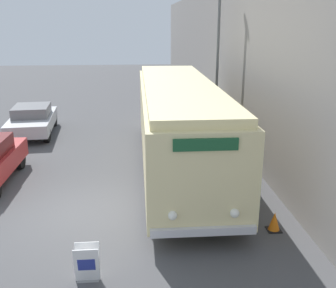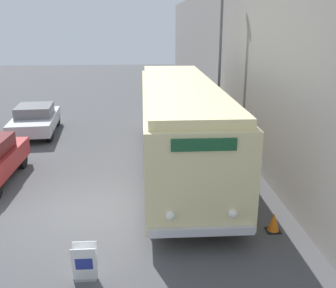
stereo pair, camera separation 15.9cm
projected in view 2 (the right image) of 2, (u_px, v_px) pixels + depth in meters
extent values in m
plane|color=#4C4C4F|center=(81.00, 213.00, 11.26)|extent=(80.00, 80.00, 0.00)
cube|color=gray|center=(226.00, 56.00, 20.09)|extent=(0.30, 60.00, 7.08)
cylinder|color=black|center=(151.00, 209.00, 10.45)|extent=(0.28, 0.94, 0.94)
cylinder|color=black|center=(236.00, 207.00, 10.59)|extent=(0.28, 0.94, 0.94)
cylinder|color=black|center=(147.00, 127.00, 18.55)|extent=(0.28, 0.94, 0.94)
cylinder|color=black|center=(195.00, 126.00, 18.69)|extent=(0.28, 0.94, 0.94)
cube|color=beige|center=(180.00, 124.00, 14.20)|extent=(2.62, 11.31, 2.47)
cube|color=#F8E8A7|center=(180.00, 86.00, 13.79)|extent=(2.41, 10.86, 0.24)
cube|color=silver|center=(202.00, 232.00, 9.09)|extent=(2.49, 0.12, 0.20)
sphere|color=white|center=(171.00, 215.00, 8.95)|extent=(0.22, 0.22, 0.22)
sphere|color=white|center=(233.00, 214.00, 9.04)|extent=(0.22, 0.22, 0.22)
cube|color=#19512D|center=(204.00, 145.00, 8.50)|extent=(1.44, 0.06, 0.28)
cube|color=gray|center=(86.00, 279.00, 8.36)|extent=(0.47, 0.19, 0.01)
cube|color=white|center=(84.00, 265.00, 8.16)|extent=(0.52, 0.17, 0.83)
cube|color=white|center=(85.00, 260.00, 8.30)|extent=(0.52, 0.17, 0.83)
cube|color=navy|center=(84.00, 264.00, 8.14)|extent=(0.36, 0.06, 0.29)
cylinder|color=#595E60|center=(220.00, 63.00, 17.52)|extent=(0.12, 0.12, 6.91)
cylinder|color=black|center=(22.00, 159.00, 14.60)|extent=(0.22, 0.72, 0.72)
cylinder|color=black|center=(12.00, 136.00, 17.57)|extent=(0.22, 0.67, 0.67)
cylinder|color=black|center=(49.00, 134.00, 17.80)|extent=(0.22, 0.67, 0.67)
cylinder|color=black|center=(24.00, 121.00, 20.25)|extent=(0.22, 0.67, 0.67)
cylinder|color=black|center=(57.00, 120.00, 20.49)|extent=(0.22, 0.67, 0.67)
cube|color=#B7B7BC|center=(35.00, 121.00, 18.94)|extent=(2.26, 4.39, 0.57)
cube|color=slate|center=(35.00, 110.00, 18.89)|extent=(1.77, 2.04, 0.48)
cube|color=black|center=(273.00, 230.00, 10.27)|extent=(0.36, 0.36, 0.03)
cone|color=orange|center=(274.00, 222.00, 10.19)|extent=(0.30, 0.30, 0.49)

